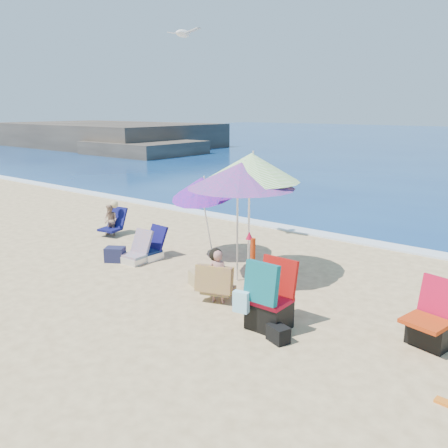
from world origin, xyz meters
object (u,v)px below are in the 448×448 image
Objects in this scene: umbrella_striped at (251,167)px; chair_navy at (151,250)px; umbrella_turquoise at (241,175)px; seagull at (183,33)px; camp_chair_right at (268,304)px; person_center at (216,277)px; chair_rainbow at (136,254)px; furled_umbrella at (252,262)px; person_left at (112,220)px; camp_chair_left at (432,326)px; umbrella_blue at (203,186)px.

chair_navy is (-2.27, -0.43, -1.88)m from umbrella_striped.
umbrella_turquoise is 0.30m from umbrella_striped.
camp_chair_right is at bearing -32.79° from seagull.
umbrella_turquoise reaches higher than chair_navy.
umbrella_striped is 2.63× the size of person_center.
camp_chair_right is at bearing -42.40° from umbrella_turquoise.
chair_navy is at bearing 84.68° from chair_rainbow.
chair_navy is at bearing -84.31° from seagull.
furled_umbrella is 1.75× the size of chair_rainbow.
seagull is at bearing 154.54° from umbrella_turquoise.
chair_rainbow is 0.73× the size of person_center.
umbrella_turquoise is 1.58m from furled_umbrella.
person_left is at bearing 153.48° from chair_rainbow.
camp_chair_left reaches higher than chair_rainbow.
umbrella_blue is at bearing 150.61° from furled_umbrella.
seagull reaches higher than umbrella_striped.
furled_umbrella is 5.14m from person_left.
seagull is (-0.98, 0.55, 3.11)m from umbrella_blue.
chair_navy is 0.64× the size of camp_chair_right.
chair_rainbow is at bearing -128.72° from umbrella_blue.
umbrella_striped is at bearing -3.03° from person_left.
person_center is 5.46m from seagull.
furled_umbrella is (0.63, -0.86, -1.44)m from umbrella_striped.
person_center is (2.56, -0.93, 0.26)m from chair_navy.
chair_rainbow is at bearing -160.80° from umbrella_striped.
umbrella_blue is 2.87× the size of chair_rainbow.
umbrella_turquoise is 1.96× the size of furled_umbrella.
camp_chair_left is 0.88× the size of camp_chair_right.
umbrella_striped reaches higher than person_center.
umbrella_striped is 2.06× the size of furled_umbrella.
person_left is (-7.83, 0.92, 0.12)m from camp_chair_left.
umbrella_turquoise reaches higher than person_center.
umbrella_turquoise is 2.43× the size of camp_chair_left.
chair_navy is at bearing 160.02° from person_center.
chair_navy is 0.73× the size of seagull.
chair_rainbow is 0.70× the size of seagull.
seagull reaches higher than camp_chair_right.
chair_navy is (-2.91, 0.42, -0.45)m from furled_umbrella.
person_left is (-4.67, 1.60, -0.04)m from person_center.
furled_umbrella is at bearing 55.84° from person_center.
furled_umbrella is 2.98m from chair_rainbow.
umbrella_blue is 3.17m from person_left.
umbrella_striped reaches higher than chair_rainbow.
person_left reaches higher than chair_navy.
person_center is at bearing -124.16° from furled_umbrella.
umbrella_turquoise is 2.94m from chair_rainbow.
furled_umbrella is at bearing 136.70° from camp_chair_right.
person_left is (-4.38, 0.23, -1.67)m from umbrella_striped.
person_center is 4.93m from person_left.
camp_chair_right is at bearing -43.30° from furled_umbrella.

